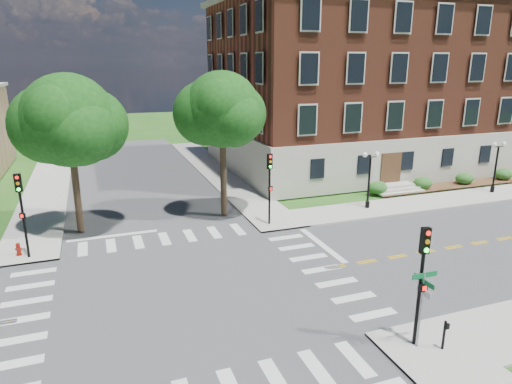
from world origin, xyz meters
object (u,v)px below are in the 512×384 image
object	(u,v)px
twin_lamp_east	(496,164)
fire_hydrant	(18,249)
push_button_post	(445,334)
traffic_signal_nw	(21,205)
street_sign_pole	(423,295)
traffic_signal_se	(422,272)
traffic_signal_ne	(270,180)
twin_lamp_west	(369,176)

from	to	relation	value
twin_lamp_east	fire_hydrant	xyz separation A→B (m)	(-35.56, -0.83, -2.06)
push_button_post	fire_hydrant	xyz separation A→B (m)	(-16.34, 15.19, -0.33)
fire_hydrant	push_button_post	bearing A→B (deg)	-42.90
traffic_signal_nw	twin_lamp_east	world-z (taller)	traffic_signal_nw
street_sign_pole	traffic_signal_se	bearing A→B (deg)	91.26
street_sign_pole	traffic_signal_nw	bearing A→B (deg)	136.58
twin_lamp_east	fire_hydrant	bearing A→B (deg)	-178.67
twin_lamp_east	street_sign_pole	xyz separation A→B (m)	(-20.00, -15.51, -0.21)
fire_hydrant	street_sign_pole	bearing A→B (deg)	-43.35
traffic_signal_ne	traffic_signal_se	bearing A→B (deg)	-88.59
traffic_signal_nw	street_sign_pole	bearing A→B (deg)	-43.42
twin_lamp_west	street_sign_pole	distance (m)	17.32
traffic_signal_ne	street_sign_pole	xyz separation A→B (m)	(0.36, -14.67, -0.88)
traffic_signal_se	street_sign_pole	size ratio (longest dim) A/B	1.55
twin_lamp_west	fire_hydrant	distance (m)	23.48
traffic_signal_se	street_sign_pole	xyz separation A→B (m)	(0.00, -0.17, -0.88)
push_button_post	twin_lamp_west	bearing A→B (deg)	66.22
fire_hydrant	traffic_signal_nw	bearing A→B (deg)	-41.29
street_sign_pole	traffic_signal_ne	bearing A→B (deg)	91.41
traffic_signal_ne	twin_lamp_west	distance (m)	8.24
traffic_signal_ne	traffic_signal_nw	world-z (taller)	same
twin_lamp_west	fire_hydrant	bearing A→B (deg)	-178.13
traffic_signal_ne	street_sign_pole	bearing A→B (deg)	-88.59
traffic_signal_nw	twin_lamp_west	bearing A→B (deg)	3.14
traffic_signal_se	traffic_signal_ne	size ratio (longest dim) A/B	1.00
traffic_signal_se	push_button_post	distance (m)	2.60
twin_lamp_east	fire_hydrant	distance (m)	35.63
twin_lamp_west	twin_lamp_east	distance (m)	12.19
twin_lamp_west	traffic_signal_ne	bearing A→B (deg)	-174.55
traffic_signal_se	push_button_post	xyz separation A→B (m)	(0.79, -0.67, -2.39)
traffic_signal_ne	fire_hydrant	bearing A→B (deg)	179.94
twin_lamp_west	twin_lamp_east	bearing A→B (deg)	0.29
twin_lamp_west	street_sign_pole	size ratio (longest dim) A/B	1.36
push_button_post	traffic_signal_ne	bearing A→B (deg)	94.32
traffic_signal_se	fire_hydrant	xyz separation A→B (m)	(-15.55, 14.52, -2.72)
traffic_signal_nw	twin_lamp_east	size ratio (longest dim) A/B	1.13
traffic_signal_se	traffic_signal_ne	world-z (taller)	same
traffic_signal_se	twin_lamp_west	distance (m)	17.18
traffic_signal_se	twin_lamp_east	bearing A→B (deg)	37.50
traffic_signal_se	fire_hydrant	world-z (taller)	traffic_signal_se
twin_lamp_west	push_button_post	world-z (taller)	twin_lamp_west
traffic_signal_se	twin_lamp_west	xyz separation A→B (m)	(7.82, 15.29, -0.66)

